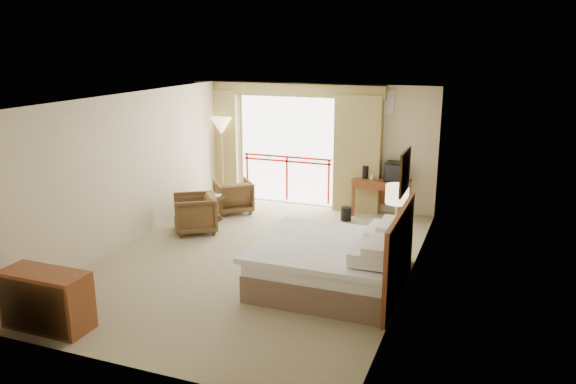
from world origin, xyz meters
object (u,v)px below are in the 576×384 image
at_px(nightstand, 394,245).
at_px(dresser, 46,300).
at_px(bed, 334,263).
at_px(armchair_near, 196,232).
at_px(side_table, 213,204).
at_px(wastebasket, 346,214).
at_px(table_lamp, 397,195).
at_px(tv, 396,172).
at_px(armchair_far, 234,212).
at_px(floor_lamp, 222,129).
at_px(desk, 382,187).

bearing_deg(nightstand, dresser, -130.71).
bearing_deg(nightstand, bed, -114.99).
bearing_deg(armchair_near, dresser, -31.08).
distance_m(bed, side_table, 3.93).
xyz_separation_m(nightstand, dresser, (-3.75, -3.69, 0.05)).
bearing_deg(wastebasket, nightstand, -56.07).
bearing_deg(wastebasket, table_lamp, -55.40).
distance_m(tv, wastebasket, 1.36).
relative_size(armchair_near, dresser, 0.70).
xyz_separation_m(nightstand, table_lamp, (0.00, 0.05, 0.84)).
height_order(armchair_far, floor_lamp, floor_lamp).
xyz_separation_m(tv, armchair_near, (-3.42, -2.34, -0.97)).
relative_size(table_lamp, wastebasket, 2.35).
distance_m(tv, armchair_near, 4.25).
height_order(wastebasket, armchair_near, armchair_near).
height_order(bed, armchair_near, bed).
bearing_deg(armchair_far, dresser, 50.26).
distance_m(armchair_near, side_table, 0.85).
relative_size(table_lamp, armchair_near, 0.81).
distance_m(wastebasket, armchair_far, 2.44).
relative_size(wastebasket, dresser, 0.24).
height_order(armchair_near, dresser, dresser).
bearing_deg(armchair_far, table_lamp, 116.11).
bearing_deg(bed, wastebasket, 101.80).
bearing_deg(table_lamp, bed, -118.70).
height_order(armchair_far, side_table, side_table).
height_order(floor_lamp, dresser, floor_lamp).
xyz_separation_m(table_lamp, armchair_near, (-3.88, 0.23, -1.17)).
relative_size(bed, tv, 4.74).
xyz_separation_m(tv, side_table, (-3.44, -1.56, -0.61)).
distance_m(desk, wastebasket, 1.00).
bearing_deg(armchair_near, armchair_far, 142.68).
bearing_deg(wastebasket, armchair_near, -145.79).
xyz_separation_m(armchair_far, dresser, (0.02, -5.41, 0.38)).
distance_m(wastebasket, floor_lamp, 3.46).
distance_m(desk, side_table, 3.54).
height_order(nightstand, armchair_near, nightstand).
bearing_deg(dresser, nightstand, 46.87).
bearing_deg(table_lamp, floor_lamp, 150.88).
height_order(desk, floor_lamp, floor_lamp).
distance_m(wastebasket, side_table, 2.73).
bearing_deg(dresser, tv, 64.83).
height_order(bed, armchair_far, bed).
relative_size(bed, nightstand, 3.21).
xyz_separation_m(table_lamp, armchair_far, (-3.77, 1.67, -1.17)).
relative_size(bed, floor_lamp, 1.11).
bearing_deg(desk, bed, -92.62).
bearing_deg(side_table, table_lamp, -14.51).
xyz_separation_m(desk, floor_lamp, (-3.66, -0.17, 1.05)).
bearing_deg(floor_lamp, side_table, -70.38).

